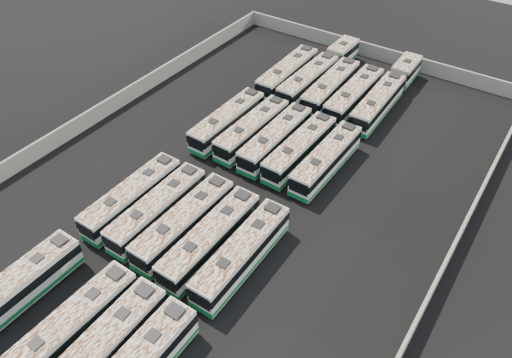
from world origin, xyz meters
name	(u,v)px	position (x,y,z in m)	size (l,w,h in m)	color
ground	(235,191)	(0.00, 0.00, 0.00)	(140.00, 140.00, 0.00)	black
perimeter_wall	(234,183)	(0.00, 0.00, 1.10)	(45.20, 73.20, 2.20)	slate
bus_front_far_left	(16,290)	(-6.95, -21.99, 1.76)	(2.66, 12.25, 3.45)	silver
bus_front_center	(70,328)	(-0.16, -21.86, 1.78)	(2.86, 12.43, 3.49)	silver
bus_front_right	(100,351)	(3.31, -21.93, 1.82)	(2.91, 12.69, 3.56)	silver
bus_midfront_far_left	(132,197)	(-6.91, -8.18, 1.76)	(2.62, 12.22, 3.44)	silver
bus_midfront_left	(158,209)	(-3.58, -8.03, 1.76)	(2.64, 12.24, 3.45)	silver
bus_midfront_center	(184,223)	(-0.15, -8.00, 1.80)	(2.80, 12.53, 3.52)	silver
bus_midfront_right	(210,239)	(3.22, -8.24, 1.81)	(2.67, 12.56, 3.54)	silver
bus_midfront_far_right	(242,254)	(6.69, -8.05, 1.80)	(2.78, 12.51, 3.52)	silver
bus_midback_far_left	(227,121)	(-6.97, 8.16, 1.76)	(2.72, 12.25, 3.44)	silver
bus_midback_left	(252,130)	(-3.47, 8.43, 1.75)	(2.81, 12.18, 3.42)	silver
bus_midback_center	(275,139)	(-0.12, 8.37, 1.78)	(2.61, 12.32, 3.47)	silver
bus_midback_right	(300,149)	(3.18, 8.35, 1.76)	(2.83, 12.26, 3.44)	silver
bus_midback_far_right	(326,160)	(6.60, 8.33, 1.75)	(2.71, 12.20, 3.43)	silver
bus_back_far_left	(287,73)	(-6.94, 22.20, 1.82)	(2.85, 12.66, 3.56)	silver
bus_back_left	(320,71)	(-3.53, 25.39, 1.77)	(2.95, 19.17, 3.47)	silver
bus_back_center	(331,87)	(-0.17, 22.22, 1.81)	(2.98, 12.63, 3.54)	silver
bus_back_right	(354,96)	(3.31, 22.09, 1.82)	(2.67, 12.63, 3.56)	silver
bus_back_far_right	(387,92)	(6.57, 25.52, 1.77)	(3.03, 19.19, 3.47)	silver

